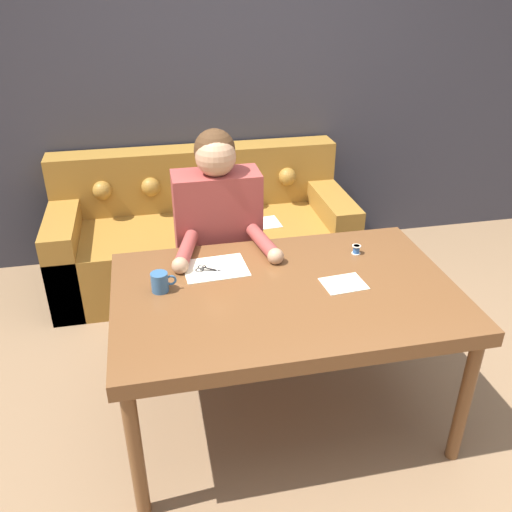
{
  "coord_description": "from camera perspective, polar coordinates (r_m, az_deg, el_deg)",
  "views": [
    {
      "loc": [
        -0.67,
        -1.94,
        2.03
      ],
      "look_at": [
        -0.22,
        0.19,
        0.84
      ],
      "focal_mm": 38.0,
      "sensor_mm": 36.0,
      "label": 1
    }
  ],
  "objects": [
    {
      "name": "pattern_paper_main",
      "position": [
        2.58,
        -4.31,
        -1.28
      ],
      "size": [
        0.31,
        0.24,
        0.0
      ],
      "color": "beige",
      "rests_on": "dining_table"
    },
    {
      "name": "thread_spool",
      "position": [
        2.74,
        10.51,
        0.67
      ],
      "size": [
        0.04,
        0.04,
        0.05
      ],
      "color": "#3366B2",
      "rests_on": "dining_table"
    },
    {
      "name": "couch",
      "position": [
        3.87,
        -5.66,
        2.14
      ],
      "size": [
        2.03,
        0.85,
        0.87
      ],
      "color": "olive",
      "rests_on": "ground_plane"
    },
    {
      "name": "wall_back",
      "position": [
        4.0,
        -2.13,
        18.12
      ],
      "size": [
        8.0,
        0.06,
        2.6
      ],
      "color": "#383842",
      "rests_on": "ground_plane"
    },
    {
      "name": "dining_table",
      "position": [
        2.46,
        3.09,
        -4.78
      ],
      "size": [
        1.53,
        0.99,
        0.74
      ],
      "color": "brown",
      "rests_on": "ground_plane"
    },
    {
      "name": "scissors",
      "position": [
        2.57,
        -4.75,
        -1.48
      ],
      "size": [
        0.23,
        0.15,
        0.01
      ],
      "color": "silver",
      "rests_on": "dining_table"
    },
    {
      "name": "mug",
      "position": [
        2.42,
        -10.05,
        -2.72
      ],
      "size": [
        0.11,
        0.08,
        0.09
      ],
      "color": "#335B84",
      "rests_on": "dining_table"
    },
    {
      "name": "pattern_paper_offcut",
      "position": [
        2.49,
        9.21,
        -2.9
      ],
      "size": [
        0.2,
        0.17,
        0.0
      ],
      "color": "beige",
      "rests_on": "dining_table"
    },
    {
      "name": "person",
      "position": [
        2.98,
        -3.96,
        1.42
      ],
      "size": [
        0.54,
        0.6,
        1.29
      ],
      "color": "#33281E",
      "rests_on": "ground_plane"
    },
    {
      "name": "ground_plane",
      "position": [
        2.89,
        5.35,
        -16.19
      ],
      "size": [
        16.0,
        16.0,
        0.0
      ],
      "primitive_type": "plane",
      "color": "#846647"
    }
  ]
}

